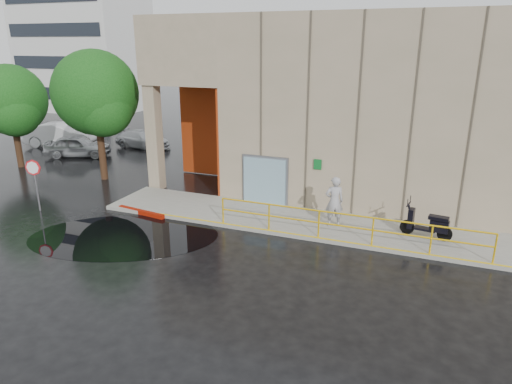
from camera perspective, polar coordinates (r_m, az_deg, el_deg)
ground at (r=15.23m, az=-7.49°, el=-8.71°), size 120.00×120.00×0.00m
sidewalk at (r=17.89m, az=10.99°, el=-4.43°), size 20.00×3.00×0.15m
building at (r=23.02m, az=17.45°, el=10.77°), size 20.00×10.17×8.00m
guardrail at (r=16.39m, az=11.08°, el=-4.30°), size 9.56×0.06×1.03m
distant_building at (r=52.83m, az=-20.81°, el=17.78°), size 12.00×8.08×15.00m
person at (r=17.52m, az=9.76°, el=-1.17°), size 0.84×0.72×1.94m
scooter at (r=17.38m, az=20.70°, el=-2.87°), size 1.85×0.85×1.40m
stop_sign at (r=21.15m, az=-26.01°, el=2.12°), size 0.66×0.22×2.25m
red_curb at (r=19.71m, az=-14.16°, el=-2.45°), size 2.40×0.53×0.18m
puddle at (r=17.72m, az=-16.16°, el=-5.31°), size 8.07×6.57×0.01m
car_a at (r=30.79m, az=-21.42°, el=5.36°), size 4.30×2.98×1.36m
car_b at (r=34.48m, az=-23.22°, el=6.61°), size 5.11×3.01×1.59m
car_c at (r=32.16m, az=-14.02°, el=6.42°), size 4.26×2.20×1.18m
tree_near at (r=24.43m, az=-19.21°, el=11.20°), size 4.23×4.23×6.59m
tree_far at (r=28.99m, az=-28.24°, el=9.77°), size 3.90×3.89×5.77m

